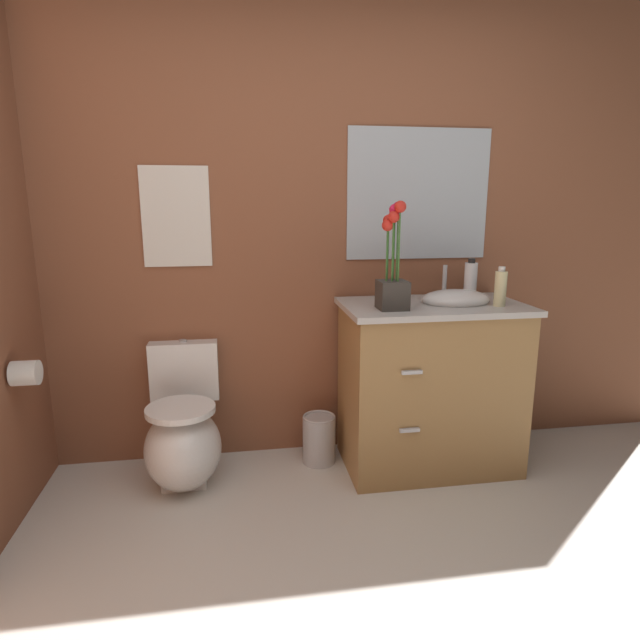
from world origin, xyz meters
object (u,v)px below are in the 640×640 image
Objects in this scene: wall_mirror at (418,194)px; lotion_bottle at (500,288)px; toilet at (184,436)px; toilet_paper_roll at (26,373)px; flower_vase at (393,272)px; trash_bin at (319,439)px; wall_poster at (176,217)px; soap_bottle at (470,280)px; vanity_cabinet at (430,384)px.

lotion_bottle is at bearing -53.05° from wall_mirror.
toilet is 6.27× the size of toilet_paper_roll.
trash_bin is at bearing 147.95° from flower_vase.
toilet_paper_roll is at bearing -166.48° from wall_mirror.
wall_poster is 4.63× the size of toilet_paper_roll.
soap_bottle is 0.43× the size of wall_poster.
soap_bottle reaches higher than vanity_cabinet.
trash_bin is (-0.89, 0.22, -0.85)m from lotion_bottle.
toilet is 1.34m from flower_vase.
vanity_cabinet is 1.95m from toilet_paper_roll.
soap_bottle reaches higher than trash_bin.
wall_mirror is at bearing 13.52° from toilet_paper_roll.
soap_bottle reaches higher than toilet_paper_roll.
lotion_bottle is 0.39× the size of wall_poster.
wall_poster reaches higher than lotion_bottle.
flower_vase is 1.02m from trash_bin.
wall_mirror reaches higher than toilet_paper_roll.
vanity_cabinet reaches higher than trash_bin.
wall_poster is at bearing 167.25° from vanity_cabinet.
toilet is 2.54× the size of trash_bin.
lotion_bottle is at bearing -13.91° from trash_bin.
toilet_paper_roll is at bearing -177.53° from flower_vase.
wall_poster is 1.30m from wall_mirror.
soap_bottle is at bearing -6.25° from wall_poster.
soap_bottle is at bearing 3.61° from toilet.
toilet_paper_roll is (-1.68, -0.07, -0.40)m from flower_vase.
wall_poster reaches higher than flower_vase.
trash_bin is 1.48m from toilet_paper_roll.
wall_mirror is (-0.25, 0.17, 0.45)m from soap_bottle.
toilet is 0.73m from trash_bin.
wall_poster reaches higher than toilet.
toilet_paper_roll is at bearing -143.76° from wall_poster.
flower_vase is at bearing -159.13° from vanity_cabinet.
toilet_paper_roll is at bearing -168.32° from trash_bin.
flower_vase is 4.73× the size of toilet_paper_roll.
lotion_bottle is 1.69m from wall_poster.
wall_poster is (-1.55, 0.17, 0.34)m from soap_bottle.
toilet is at bearing -168.34° from wall_mirror.
wall_mirror is 2.13m from toilet_paper_roll.
wall_mirror is at bearing 11.66° from toilet.
flower_vase reaches higher than lotion_bottle.
wall_mirror reaches higher than trash_bin.
vanity_cabinet is at bearing 20.87° from flower_vase.
vanity_cabinet reaches higher than toilet_paper_roll.
vanity_cabinet is 2.07× the size of flower_vase.
soap_bottle is 0.80× the size of trash_bin.
toilet_paper_roll is at bearing -162.76° from toilet.
wall_poster is at bearing 165.42° from trash_bin.
wall_mirror is 7.27× the size of toilet_paper_roll.
toilet is at bearing 178.84° from vanity_cabinet.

